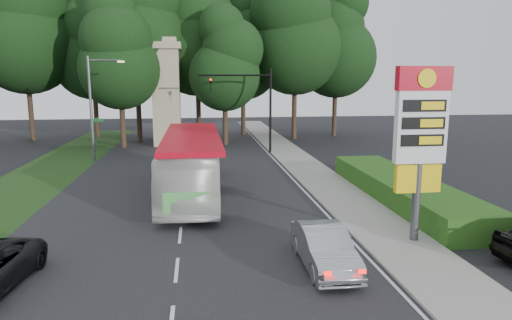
{
  "coord_description": "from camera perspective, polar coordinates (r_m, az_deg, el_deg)",
  "views": [
    {
      "loc": [
        0.79,
        -14.23,
        6.44
      ],
      "look_at": [
        3.8,
        8.89,
        2.2
      ],
      "focal_mm": 32.0,
      "sensor_mm": 36.0,
      "label": 1
    }
  ],
  "objects": [
    {
      "name": "tree_monument_right",
      "position": [
        43.84,
        -3.96,
        12.33
      ],
      "size": [
        6.72,
        6.72,
        13.2
      ],
      "color": "#2D2116",
      "rests_on": "ground"
    },
    {
      "name": "tree_east_mid",
      "position": [
        48.57,
        4.95,
        16.08
      ],
      "size": [
        9.52,
        9.52,
        18.7
      ],
      "color": "#2D2116",
      "rests_on": "ground"
    },
    {
      "name": "tree_west_mid",
      "position": [
        52.28,
        -27.1,
        14.98
      ],
      "size": [
        9.8,
        9.8,
        19.25
      ],
      "color": "#2D2116",
      "rests_on": "ground"
    },
    {
      "name": "monument",
      "position": [
        44.34,
        -11.14,
        8.39
      ],
      "size": [
        3.0,
        3.0,
        10.05
      ],
      "color": "tan",
      "rests_on": "ground"
    },
    {
      "name": "grass_verge_left",
      "position": [
        34.44,
        -24.66,
        -1.41
      ],
      "size": [
        5.0,
        50.0,
        0.02
      ],
      "primitive_type": "cube",
      "color": "#193814",
      "rests_on": "ground"
    },
    {
      "name": "tree_center_right",
      "position": [
        49.44,
        -7.41,
        15.54
      ],
      "size": [
        9.24,
        9.24,
        18.15
      ],
      "color": "#2D2116",
      "rests_on": "ground"
    },
    {
      "name": "transit_bus",
      "position": [
        25.23,
        -7.94,
        -0.62
      ],
      "size": [
        3.32,
        12.3,
        3.4
      ],
      "primitive_type": "imported",
      "rotation": [
        0.0,
        0.0,
        -0.04
      ],
      "color": "silver",
      "rests_on": "ground"
    },
    {
      "name": "tree_west_near",
      "position": [
        52.47,
        -19.84,
        13.62
      ],
      "size": [
        8.4,
        8.4,
        16.5
      ],
      "color": "#2D2116",
      "rests_on": "ground"
    },
    {
      "name": "tree_center_left",
      "position": [
        47.91,
        -14.95,
        16.66
      ],
      "size": [
        10.08,
        10.08,
        19.8
      ],
      "color": "#2D2116",
      "rests_on": "ground"
    },
    {
      "name": "tree_far_east",
      "position": [
        51.67,
        10.05,
        14.49
      ],
      "size": [
        8.68,
        8.68,
        17.05
      ],
      "color": "#2D2116",
      "rests_on": "ground"
    },
    {
      "name": "traffic_signal_mast",
      "position": [
        38.58,
        -0.13,
        7.68
      ],
      "size": [
        6.1,
        0.35,
        7.2
      ],
      "color": "black",
      "rests_on": "ground"
    },
    {
      "name": "tree_east_near",
      "position": [
        51.59,
        -1.65,
        13.9
      ],
      "size": [
        8.12,
        8.12,
        15.95
      ],
      "color": "#2D2116",
      "rests_on": "ground"
    },
    {
      "name": "hedge",
      "position": [
        25.35,
        17.84,
        -3.51
      ],
      "size": [
        3.0,
        14.0,
        1.2
      ],
      "primitive_type": "cube",
      "color": "#234913",
      "rests_on": "ground"
    },
    {
      "name": "road_surface",
      "position": [
        27.02,
        -8.9,
        -3.59
      ],
      "size": [
        14.0,
        80.0,
        0.02
      ],
      "primitive_type": "cube",
      "color": "black",
      "rests_on": "ground"
    },
    {
      "name": "sedan_silver",
      "position": [
        16.01,
        8.55,
        -10.78
      ],
      "size": [
        1.5,
        4.31,
        1.42
      ],
      "primitive_type": "imported",
      "rotation": [
        0.0,
        0.0,
        -0.0
      ],
      "color": "#A7AAAE",
      "rests_on": "ground"
    },
    {
      "name": "sidewalk_right",
      "position": [
        28.07,
        8.74,
        -2.95
      ],
      "size": [
        3.0,
        80.0,
        0.12
      ],
      "primitive_type": "cube",
      "color": "gray",
      "rests_on": "ground"
    },
    {
      "name": "gas_station_pylon",
      "position": [
        18.38,
        19.9,
        3.47
      ],
      "size": [
        2.1,
        0.45,
        6.85
      ],
      "color": "#59595E",
      "rests_on": "ground"
    },
    {
      "name": "ground",
      "position": [
        15.64,
        -9.96,
        -14.17
      ],
      "size": [
        120.0,
        120.0,
        0.0
      ],
      "primitive_type": "plane",
      "color": "black",
      "rests_on": "ground"
    },
    {
      "name": "streetlight_signs",
      "position": [
        37.12,
        -19.64,
        6.62
      ],
      "size": [
        2.75,
        0.98,
        8.0
      ],
      "color": "#59595E",
      "rests_on": "ground"
    },
    {
      "name": "tree_monument_left",
      "position": [
        43.82,
        -16.75,
        12.81
      ],
      "size": [
        7.28,
        7.28,
        14.3
      ],
      "color": "#2D2116",
      "rests_on": "ground"
    }
  ]
}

